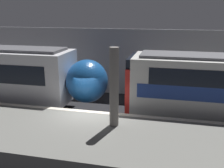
# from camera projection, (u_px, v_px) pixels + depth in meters

# --- Properties ---
(ground_plane) EXTENTS (120.00, 120.00, 0.00)m
(ground_plane) POSITION_uv_depth(u_px,v_px,m) (91.00, 131.00, 13.50)
(ground_plane) COLOR black
(platform) EXTENTS (40.00, 4.55, 1.12)m
(platform) POSITION_uv_depth(u_px,v_px,m) (74.00, 142.00, 11.22)
(platform) COLOR slate
(platform) RESTS_ON ground
(station_rear_barrier) EXTENTS (50.00, 0.15, 4.74)m
(station_rear_barrier) POSITION_uv_depth(u_px,v_px,m) (117.00, 62.00, 18.97)
(station_rear_barrier) COLOR gray
(station_rear_barrier) RESTS_ON ground
(support_pillar_near) EXTENTS (0.40, 0.40, 3.44)m
(support_pillar_near) POSITION_uv_depth(u_px,v_px,m) (114.00, 88.00, 11.08)
(support_pillar_near) COLOR slate
(support_pillar_near) RESTS_ON platform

